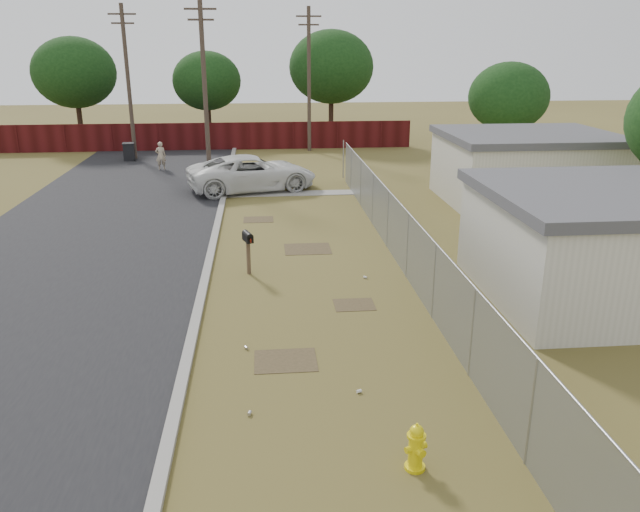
{
  "coord_description": "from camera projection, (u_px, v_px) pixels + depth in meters",
  "views": [
    {
      "loc": [
        -1.2,
        -17.51,
        6.75
      ],
      "look_at": [
        0.36,
        -1.0,
        1.1
      ],
      "focal_mm": 35.0,
      "sensor_mm": 36.0,
      "label": 1
    }
  ],
  "objects": [
    {
      "name": "pedestrian",
      "position": [
        161.0,
        156.0,
        35.1
      ],
      "size": [
        0.62,
        0.46,
        1.58
      ],
      "primitive_type": "imported",
      "rotation": [
        0.0,
        0.0,
        3.29
      ],
      "color": "tan",
      "rests_on": "ground"
    },
    {
      "name": "horizon_trees",
      "position": [
        291.0,
        79.0,
        39.57
      ],
      "size": [
        33.32,
        31.94,
        7.78
      ],
      "color": "#332117",
      "rests_on": "ground"
    },
    {
      "name": "pickup_truck",
      "position": [
        252.0,
        173.0,
        30.05
      ],
      "size": [
        6.69,
        4.39,
        1.71
      ],
      "primitive_type": "imported",
      "rotation": [
        0.0,
        0.0,
        1.84
      ],
      "color": "silver",
      "rests_on": "ground"
    },
    {
      "name": "utility_poles",
      "position": [
        217.0,
        81.0,
        36.42
      ],
      "size": [
        12.6,
        8.24,
        9.0
      ],
      "color": "#43352C",
      "rests_on": "ground"
    },
    {
      "name": "fire_hydrant",
      "position": [
        416.0,
        448.0,
        10.32
      ],
      "size": [
        0.45,
        0.45,
        0.87
      ],
      "color": "yellow",
      "rests_on": "ground"
    },
    {
      "name": "mailbox",
      "position": [
        248.0,
        241.0,
        18.97
      ],
      "size": [
        0.36,
        0.59,
        1.36
      ],
      "color": "brown",
      "rests_on": "ground"
    },
    {
      "name": "houses",
      "position": [
        571.0,
        198.0,
        22.1
      ],
      "size": [
        9.3,
        17.24,
        3.1
      ],
      "color": "beige",
      "rests_on": "ground"
    },
    {
      "name": "chainlink_fence",
      "position": [
        401.0,
        242.0,
        19.77
      ],
      "size": [
        0.1,
        27.06,
        2.02
      ],
      "color": "gray",
      "rests_on": "ground"
    },
    {
      "name": "scattered_litter",
      "position": [
        310.0,
        348.0,
        14.52
      ],
      "size": [
        3.63,
        7.2,
        0.07
      ],
      "color": "silver",
      "rests_on": "ground"
    },
    {
      "name": "street",
      "position": [
        128.0,
        216.0,
        25.77
      ],
      "size": [
        15.1,
        60.0,
        0.12
      ],
      "color": "black",
      "rests_on": "ground"
    },
    {
      "name": "ground",
      "position": [
        305.0,
        280.0,
        18.79
      ],
      "size": [
        120.0,
        120.0,
        0.0
      ],
      "primitive_type": "plane",
      "color": "brown",
      "rests_on": "ground"
    },
    {
      "name": "privacy_fence",
      "position": [
        189.0,
        137.0,
        41.52
      ],
      "size": [
        30.0,
        0.12,
        1.8
      ],
      "primitive_type": "cube",
      "color": "#450E10",
      "rests_on": "ground"
    },
    {
      "name": "trash_bin",
      "position": [
        129.0,
        152.0,
        37.85
      ],
      "size": [
        0.79,
        0.79,
        1.09
      ],
      "color": "black",
      "rests_on": "ground"
    }
  ]
}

